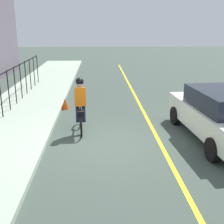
# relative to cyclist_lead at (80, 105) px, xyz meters

# --- Properties ---
(ground_plane) EXTENTS (80.00, 80.00, 0.00)m
(ground_plane) POSITION_rel_cyclist_lead_xyz_m (-1.18, -0.84, -0.91)
(ground_plane) COLOR #3D4A41
(lane_line_centre) EXTENTS (36.00, 0.12, 0.01)m
(lane_line_centre) POSITION_rel_cyclist_lead_xyz_m (-1.18, -2.44, -0.91)
(lane_line_centre) COLOR yellow
(lane_line_centre) RESTS_ON ground
(cyclist_lead) EXTENTS (1.71, 0.38, 1.83)m
(cyclist_lead) POSITION_rel_cyclist_lead_xyz_m (0.00, 0.00, 0.00)
(cyclist_lead) COLOR black
(cyclist_lead) RESTS_ON ground
(patrol_sedan) EXTENTS (4.52, 2.18, 1.58)m
(patrol_sedan) POSITION_rel_cyclist_lead_xyz_m (-0.87, -4.31, -0.09)
(patrol_sedan) COLOR white
(patrol_sedan) RESTS_ON ground
(traffic_cone_near) EXTENTS (0.36, 0.36, 0.46)m
(traffic_cone_near) POSITION_rel_cyclist_lead_xyz_m (2.80, 0.82, -0.68)
(traffic_cone_near) COLOR #EB4C12
(traffic_cone_near) RESTS_ON ground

